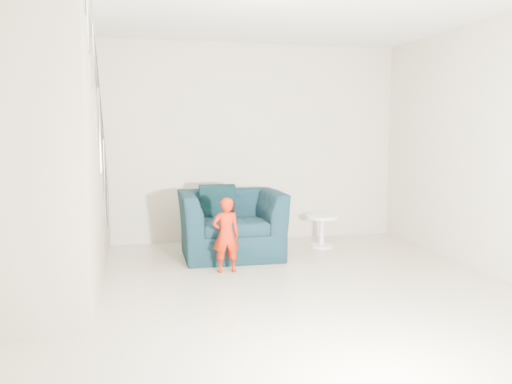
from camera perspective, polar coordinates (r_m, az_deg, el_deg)
floor at (r=4.98m, az=1.39°, el=-11.39°), size 5.50×5.50×0.00m
back_wall at (r=7.43m, az=-3.78°, el=5.15°), size 5.00×0.00×5.00m
front_wall at (r=2.18m, az=19.42°, el=1.30°), size 5.00×0.00×5.00m
armchair at (r=6.60m, az=-2.66°, el=-3.36°), size 1.23×1.08×0.79m
toddler at (r=5.85m, az=-3.17°, el=-4.54°), size 0.30×0.20×0.82m
side_table at (r=7.15m, az=6.93°, el=-3.55°), size 0.42×0.42×0.42m
staircase at (r=5.24m, az=-21.87°, el=-0.34°), size 1.02×3.03×3.62m
cushion at (r=6.78m, az=-4.13°, el=-1.07°), size 0.45×0.22×0.45m
throw at (r=6.58m, az=-7.04°, el=-2.53°), size 0.05×0.50×0.56m
phone at (r=5.80m, az=-2.45°, el=-1.60°), size 0.04×0.05×0.10m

